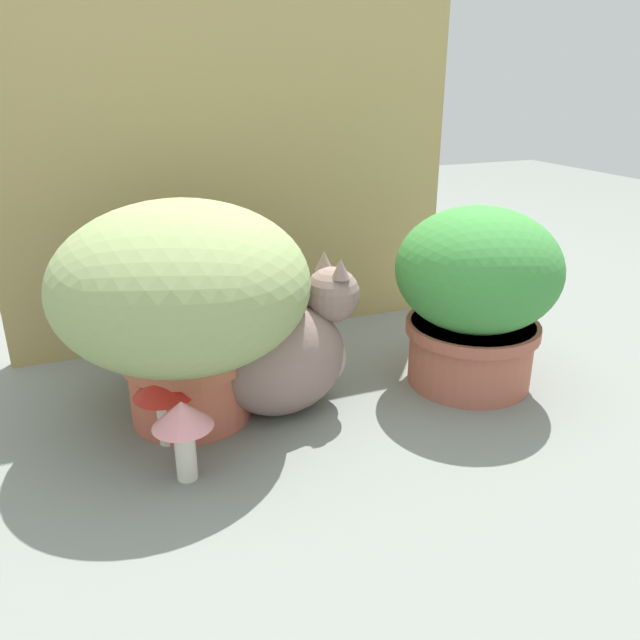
% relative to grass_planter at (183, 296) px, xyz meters
% --- Properties ---
extents(ground_plane, '(6.00, 6.00, 0.00)m').
position_rel_grass_planter_xyz_m(ground_plane, '(0.21, -0.11, -0.25)').
color(ground_plane, slate).
extents(cardboard_backdrop, '(1.10, 0.03, 0.91)m').
position_rel_grass_planter_xyz_m(cardboard_backdrop, '(0.20, 0.38, 0.21)').
color(cardboard_backdrop, tan).
rests_on(cardboard_backdrop, ground).
extents(grass_planter, '(0.47, 0.47, 0.42)m').
position_rel_grass_planter_xyz_m(grass_planter, '(0.00, 0.00, 0.00)').
color(grass_planter, '#BD5C45').
rests_on(grass_planter, ground).
extents(leafy_planter, '(0.34, 0.34, 0.38)m').
position_rel_grass_planter_xyz_m(leafy_planter, '(0.59, -0.08, -0.04)').
color(leafy_planter, '#B25F4A').
rests_on(leafy_planter, ground).
extents(cat, '(0.39, 0.21, 0.32)m').
position_rel_grass_planter_xyz_m(cat, '(0.19, -0.05, -0.13)').
color(cat, gray).
rests_on(cat, ground).
extents(mushroom_ornament_pink, '(0.10, 0.10, 0.14)m').
position_rel_grass_planter_xyz_m(mushroom_ornament_pink, '(-0.05, -0.20, -0.14)').
color(mushroom_ornament_pink, silver).
rests_on(mushroom_ornament_pink, ground).
extents(mushroom_ornament_red, '(0.11, 0.11, 0.15)m').
position_rel_grass_planter_xyz_m(mushroom_ornament_red, '(-0.06, -0.08, -0.14)').
color(mushroom_ornament_red, silver).
rests_on(mushroom_ornament_red, ground).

